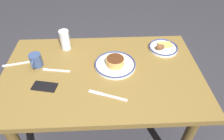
{
  "coord_description": "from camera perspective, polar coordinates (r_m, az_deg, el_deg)",
  "views": [
    {
      "loc": [
        -0.02,
        0.95,
        1.63
      ],
      "look_at": [
        -0.07,
        0.02,
        0.78
      ],
      "focal_mm": 32.05,
      "sensor_mm": 36.0,
      "label": 1
    }
  ],
  "objects": [
    {
      "name": "plate_near_main",
      "position": [
        1.31,
        0.9,
        1.84
      ],
      "size": [
        0.27,
        0.27,
        0.06
      ],
      "color": "silver",
      "rests_on": "dining_table"
    },
    {
      "name": "plate_center_pancakes",
      "position": [
        1.51,
        14.32,
        6.25
      ],
      "size": [
        0.21,
        0.21,
        0.05
      ],
      "color": "white",
      "rests_on": "dining_table"
    },
    {
      "name": "cell_phone",
      "position": [
        1.25,
        -18.67,
        -4.47
      ],
      "size": [
        0.16,
        0.1,
        0.01
      ],
      "primitive_type": "cube",
      "rotation": [
        0.0,
        0.0,
        -0.2
      ],
      "color": "black",
      "rests_on": "dining_table"
    },
    {
      "name": "butter_knife",
      "position": [
        1.14,
        -1.27,
        -7.3
      ],
      "size": [
        0.22,
        0.1,
        0.01
      ],
      "color": "silver",
      "rests_on": "dining_table"
    },
    {
      "name": "drinking_glass",
      "position": [
        1.48,
        -13.23,
        8.09
      ],
      "size": [
        0.07,
        0.07,
        0.15
      ],
      "color": "silver",
      "rests_on": "dining_table"
    },
    {
      "name": "dining_table",
      "position": [
        1.36,
        -2.84,
        -3.75
      ],
      "size": [
        1.28,
        0.79,
        0.75
      ],
      "color": "brown",
      "rests_on": "ground_plane"
    },
    {
      "name": "fork_near",
      "position": [
        1.34,
        -15.64,
        -0.11
      ],
      "size": [
        0.18,
        0.04,
        0.01
      ],
      "color": "silver",
      "rests_on": "dining_table"
    },
    {
      "name": "fork_far",
      "position": [
        1.48,
        -25.61,
        1.56
      ],
      "size": [
        0.18,
        0.06,
        0.01
      ],
      "color": "silver",
      "rests_on": "dining_table"
    },
    {
      "name": "ground_plane",
      "position": [
        1.88,
        -2.15,
        -17.62
      ],
      "size": [
        6.0,
        6.0,
        0.0
      ],
      "primitive_type": "plane",
      "color": "#2F2E35"
    },
    {
      "name": "coffee_mug",
      "position": [
        1.39,
        -20.93,
        2.6
      ],
      "size": [
        0.08,
        0.11,
        0.09
      ],
      "color": "#334772",
      "rests_on": "dining_table"
    }
  ]
}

